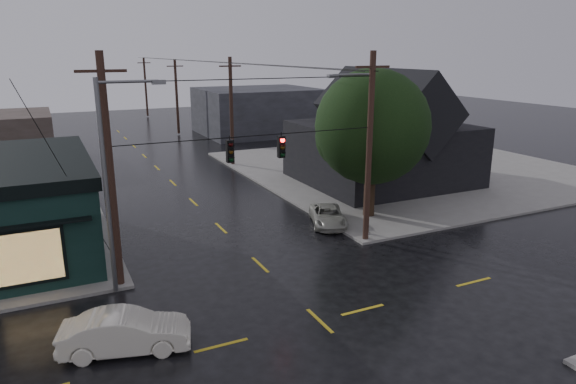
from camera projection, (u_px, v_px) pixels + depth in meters
name	position (u px, v px, depth m)	size (l,w,h in m)	color
ground_plane	(320.00, 321.00, 19.92)	(160.00, 160.00, 0.00)	black
sidewalk_ne	(407.00, 168.00, 45.63)	(28.00, 28.00, 0.15)	slate
ne_building	(383.00, 126.00, 39.77)	(12.60, 11.60, 8.75)	black
corner_tree	(372.00, 127.00, 30.83)	(6.98, 6.98, 9.06)	black
utility_pole_nw	(121.00, 286.00, 22.85)	(2.00, 0.32, 10.15)	black
utility_pole_ne	(365.00, 241.00, 28.28)	(2.00, 0.32, 10.15)	black
utility_pole_far_a	(233.00, 165.00, 46.97)	(2.00, 0.32, 9.65)	black
utility_pole_far_b	(179.00, 135.00, 64.34)	(2.00, 0.32, 9.15)	black
utility_pole_far_c	(148.00, 117.00, 81.72)	(2.00, 0.32, 9.15)	black
span_signal_assembly	(256.00, 148.00, 24.10)	(13.00, 0.48, 1.23)	black
streetlight_nw	(116.00, 294.00, 22.12)	(5.40, 0.30, 9.15)	slate
streetlight_ne	(366.00, 236.00, 29.10)	(5.40, 0.30, 9.15)	slate
bg_building_east	(258.00, 111.00, 64.96)	(14.00, 12.00, 5.60)	#26272B
sedan_cream	(125.00, 332.00, 17.75)	(1.53, 4.40, 1.45)	silver
suv_silver	(328.00, 216.00, 30.78)	(1.87, 4.06, 1.13)	#9D9E91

